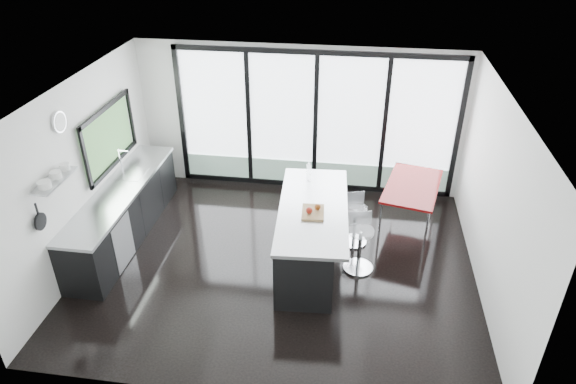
% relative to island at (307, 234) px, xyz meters
% --- Properties ---
extents(floor, '(6.00, 5.00, 0.00)m').
position_rel_island_xyz_m(floor, '(-0.42, -0.17, -0.50)').
color(floor, black).
rests_on(floor, ground).
extents(ceiling, '(6.00, 5.00, 0.00)m').
position_rel_island_xyz_m(ceiling, '(-0.42, -0.17, 2.30)').
color(ceiling, white).
rests_on(ceiling, wall_back).
extents(wall_back, '(6.00, 0.09, 2.80)m').
position_rel_island_xyz_m(wall_back, '(-0.15, 2.30, 0.77)').
color(wall_back, silver).
rests_on(wall_back, ground).
extents(wall_front, '(6.00, 0.00, 2.80)m').
position_rel_island_xyz_m(wall_front, '(-0.42, -2.67, 0.90)').
color(wall_front, silver).
rests_on(wall_front, ground).
extents(wall_left, '(0.26, 5.00, 2.80)m').
position_rel_island_xyz_m(wall_left, '(-3.39, 0.10, 1.06)').
color(wall_left, silver).
rests_on(wall_left, ground).
extents(wall_right, '(0.00, 5.00, 2.80)m').
position_rel_island_xyz_m(wall_right, '(2.58, -0.17, 0.90)').
color(wall_right, silver).
rests_on(wall_right, ground).
extents(counter_cabinets, '(0.69, 3.24, 1.36)m').
position_rel_island_xyz_m(counter_cabinets, '(-3.09, 0.23, -0.04)').
color(counter_cabinets, black).
rests_on(counter_cabinets, floor).
extents(island, '(1.18, 2.49, 1.29)m').
position_rel_island_xyz_m(island, '(0.00, 0.00, 0.00)').
color(island, black).
rests_on(island, floor).
extents(bar_stool_near, '(0.54, 0.54, 0.73)m').
position_rel_island_xyz_m(bar_stool_near, '(0.81, -0.10, -0.14)').
color(bar_stool_near, silver).
rests_on(bar_stool_near, floor).
extents(bar_stool_far, '(0.53, 0.53, 0.68)m').
position_rel_island_xyz_m(bar_stool_far, '(0.72, 0.58, -0.16)').
color(bar_stool_far, silver).
rests_on(bar_stool_far, floor).
extents(red_table, '(1.15, 1.63, 0.79)m').
position_rel_island_xyz_m(red_table, '(1.64, 1.27, -0.11)').
color(red_table, maroon).
rests_on(red_table, floor).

